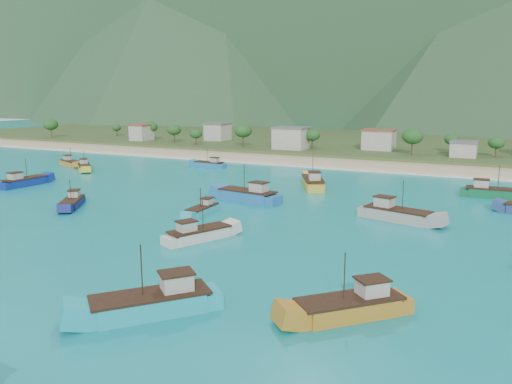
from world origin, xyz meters
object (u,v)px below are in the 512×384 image
at_px(boat_18, 210,165).
at_px(boat_7, 72,203).
at_px(boat_0, 84,168).
at_px(boat_21, 492,193).
at_px(boat_5, 203,211).
at_px(boat_15, 249,196).
at_px(boat_13, 70,164).
at_px(boat_3, 154,305).
at_px(boat_9, 313,183).
at_px(boat_12, 24,182).
at_px(boat_25, 396,215).
at_px(boat_2, 352,308).
at_px(boat_11, 198,235).

bearing_deg(boat_18, boat_7, -172.45).
height_order(boat_0, boat_21, boat_21).
height_order(boat_0, boat_7, boat_0).
xyz_separation_m(boat_5, boat_18, (-27.24, 46.24, 0.13)).
bearing_deg(boat_15, boat_13, 81.96).
height_order(boat_3, boat_7, boat_3).
height_order(boat_5, boat_9, boat_9).
xyz_separation_m(boat_12, boat_25, (77.65, 5.11, 0.10)).
bearing_deg(boat_5, boat_18, -61.74).
distance_m(boat_2, boat_3, 17.62).
xyz_separation_m(boat_5, boat_15, (2.32, 12.00, 0.47)).
bearing_deg(boat_18, boat_5, -146.38).
bearing_deg(boat_21, boat_18, -102.17).
bearing_deg(boat_11, boat_15, 126.25).
xyz_separation_m(boat_0, boat_18, (26.01, 19.35, -0.03)).
xyz_separation_m(boat_3, boat_15, (-14.44, 46.49, 0.07)).
bearing_deg(boat_5, boat_2, 138.18).
xyz_separation_m(boat_3, boat_9, (-8.54, 64.65, 0.05)).
bearing_deg(boat_3, boat_2, -114.46).
xyz_separation_m(boat_9, boat_18, (-35.46, 16.08, -0.32)).
height_order(boat_11, boat_18, boat_11).
distance_m(boat_0, boat_25, 84.53).
relative_size(boat_7, boat_11, 0.88).
distance_m(boat_3, boat_21, 74.81).
bearing_deg(boat_25, boat_2, 19.93).
height_order(boat_2, boat_21, boat_21).
bearing_deg(boat_5, boat_0, -29.04).
height_order(boat_0, boat_3, boat_3).
bearing_deg(boat_7, boat_12, -55.66).
xyz_separation_m(boat_2, boat_11, (-25.03, 13.85, -0.10)).
bearing_deg(boat_18, boat_21, -95.41).
relative_size(boat_0, boat_13, 0.93).
bearing_deg(boat_2, boat_25, -40.62).
xyz_separation_m(boat_9, boat_13, (-71.33, 1.28, -0.32)).
xyz_separation_m(boat_0, boat_21, (95.63, 8.90, 0.18)).
relative_size(boat_3, boat_12, 1.04).
relative_size(boat_5, boat_9, 0.65).
relative_size(boat_0, boat_21, 0.79).
height_order(boat_3, boat_13, boat_3).
distance_m(boat_9, boat_13, 71.34).
relative_size(boat_2, boat_18, 1.06).
bearing_deg(boat_7, boat_5, 160.87).
distance_m(boat_5, boat_13, 70.51).
bearing_deg(boat_7, boat_3, 111.12).
bearing_deg(boat_25, boat_12, -71.38).
bearing_deg(boat_9, boat_11, -116.96).
height_order(boat_7, boat_11, boat_11).
xyz_separation_m(boat_12, boat_15, (50.47, 7.54, 0.19)).
bearing_deg(boat_11, boat_2, -4.82).
distance_m(boat_13, boat_25, 95.15).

